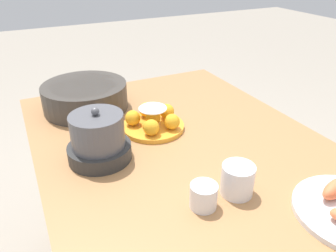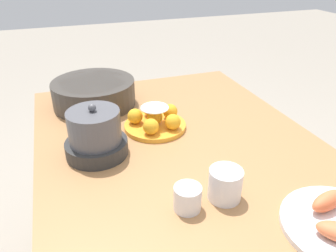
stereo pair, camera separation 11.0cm
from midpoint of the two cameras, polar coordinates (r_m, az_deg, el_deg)
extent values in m
cylinder|color=#A87547|center=(1.88, 3.49, -2.49)|extent=(0.06, 0.06, 0.74)
cylinder|color=#A87547|center=(1.70, -21.76, -8.57)|extent=(0.06, 0.06, 0.74)
cube|color=#A87547|center=(1.08, -0.11, -4.04)|extent=(1.25, 0.92, 0.03)
cylinder|color=gold|center=(1.17, -5.29, -0.16)|extent=(0.22, 0.22, 0.02)
sphere|color=#F4A823|center=(1.21, -6.39, 2.78)|extent=(0.05, 0.05, 0.05)
sphere|color=#F4A823|center=(1.16, -8.87, 1.33)|extent=(0.05, 0.05, 0.05)
sphere|color=#F4A823|center=(1.09, -5.82, -0.34)|extent=(0.05, 0.05, 0.05)
sphere|color=#F4A823|center=(1.12, -2.24, 0.65)|extent=(0.05, 0.05, 0.05)
sphere|color=#F4A823|center=(1.19, -2.85, 2.51)|extent=(0.05, 0.05, 0.05)
ellipsoid|color=white|center=(1.14, -5.45, 3.01)|extent=(0.10, 0.10, 0.02)
sphere|color=#F4A823|center=(1.15, -5.37, 1.37)|extent=(0.05, 0.05, 0.05)
cylinder|color=#3D3833|center=(1.35, -16.50, 4.90)|extent=(0.33, 0.33, 0.10)
cylinder|color=brown|center=(1.34, -16.77, 6.68)|extent=(0.27, 0.27, 0.01)
ellipsoid|color=#E57042|center=(0.91, 24.18, -10.01)|extent=(0.06, 0.11, 0.05)
cylinder|color=white|center=(0.86, 8.41, -9.38)|extent=(0.09, 0.09, 0.08)
cylinder|color=white|center=(0.82, 2.31, -12.21)|extent=(0.07, 0.07, 0.06)
cylinder|color=#2D2D2D|center=(1.03, -14.82, -4.43)|extent=(0.19, 0.19, 0.05)
cylinder|color=#515156|center=(0.99, -15.34, -0.85)|extent=(0.16, 0.16, 0.10)
sphere|color=#515156|center=(0.96, -15.81, 2.38)|extent=(0.02, 0.02, 0.02)
camera|label=1|loc=(0.06, -92.86, -1.56)|focal=35.00mm
camera|label=2|loc=(0.06, 87.14, 1.56)|focal=35.00mm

